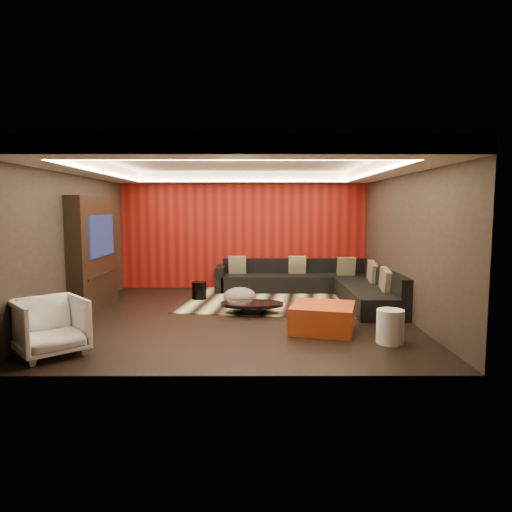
{
  "coord_description": "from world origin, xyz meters",
  "views": [
    {
      "loc": [
        0.28,
        -8.21,
        1.98
      ],
      "look_at": [
        0.3,
        0.6,
        1.05
      ],
      "focal_mm": 32.0,
      "sensor_mm": 36.0,
      "label": 1
    }
  ],
  "objects_px": {
    "drum_stool": "(199,290)",
    "white_side_table": "(390,326)",
    "armchair": "(50,327)",
    "coffee_table": "(252,308)",
    "sectional_sofa": "(320,285)",
    "orange_ottoman": "(323,318)"
  },
  "relations": [
    {
      "from": "drum_stool",
      "to": "sectional_sofa",
      "type": "height_order",
      "value": "sectional_sofa"
    },
    {
      "from": "white_side_table",
      "to": "sectional_sofa",
      "type": "distance_m",
      "value": 3.59
    },
    {
      "from": "white_side_table",
      "to": "sectional_sofa",
      "type": "xyz_separation_m",
      "value": [
        -0.53,
        3.55,
        0.01
      ]
    },
    {
      "from": "coffee_table",
      "to": "sectional_sofa",
      "type": "bearing_deg",
      "value": 48.13
    },
    {
      "from": "coffee_table",
      "to": "armchair",
      "type": "bearing_deg",
      "value": -138.51
    },
    {
      "from": "drum_stool",
      "to": "white_side_table",
      "type": "height_order",
      "value": "white_side_table"
    },
    {
      "from": "sectional_sofa",
      "to": "coffee_table",
      "type": "bearing_deg",
      "value": -131.87
    },
    {
      "from": "sectional_sofa",
      "to": "orange_ottoman",
      "type": "bearing_deg",
      "value": -97.09
    },
    {
      "from": "coffee_table",
      "to": "sectional_sofa",
      "type": "xyz_separation_m",
      "value": [
        1.51,
        1.69,
        0.14
      ]
    },
    {
      "from": "drum_stool",
      "to": "orange_ottoman",
      "type": "relative_size",
      "value": 0.39
    },
    {
      "from": "drum_stool",
      "to": "white_side_table",
      "type": "relative_size",
      "value": 0.75
    },
    {
      "from": "white_side_table",
      "to": "armchair",
      "type": "relative_size",
      "value": 0.58
    },
    {
      "from": "orange_ottoman",
      "to": "drum_stool",
      "type": "bearing_deg",
      "value": 132.67
    },
    {
      "from": "sectional_sofa",
      "to": "drum_stool",
      "type": "bearing_deg",
      "value": -172.41
    },
    {
      "from": "white_side_table",
      "to": "sectional_sofa",
      "type": "height_order",
      "value": "sectional_sofa"
    },
    {
      "from": "coffee_table",
      "to": "orange_ottoman",
      "type": "xyz_separation_m",
      "value": [
        1.16,
        -1.17,
        0.1
      ]
    },
    {
      "from": "coffee_table",
      "to": "white_side_table",
      "type": "xyz_separation_m",
      "value": [
        2.04,
        -1.86,
        0.13
      ]
    },
    {
      "from": "drum_stool",
      "to": "armchair",
      "type": "xyz_separation_m",
      "value": [
        -1.55,
        -3.72,
        0.18
      ]
    },
    {
      "from": "coffee_table",
      "to": "white_side_table",
      "type": "height_order",
      "value": "white_side_table"
    },
    {
      "from": "coffee_table",
      "to": "white_side_table",
      "type": "relative_size",
      "value": 2.37
    },
    {
      "from": "armchair",
      "to": "white_side_table",
      "type": "bearing_deg",
      "value": -34.99
    },
    {
      "from": "orange_ottoman",
      "to": "armchair",
      "type": "relative_size",
      "value": 1.13
    }
  ]
}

